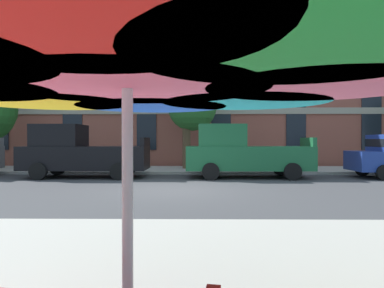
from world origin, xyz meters
name	(u,v)px	position (x,y,z in m)	size (l,w,h in m)	color
ground_plane	(173,190)	(0.00, 0.00, 0.00)	(120.00, 120.00, 0.00)	#424244
sidewalk_far	(182,170)	(0.00, 6.80, 0.06)	(56.00, 3.60, 0.12)	#B2ADA3
apartment_building	(187,74)	(0.00, 14.99, 6.40)	(42.09, 12.08, 12.80)	#934C3D
pickup_black	(80,153)	(-4.11, 3.70, 1.03)	(5.10, 2.12, 2.20)	black
pickup_green	(242,153)	(2.62, 3.70, 1.03)	(5.10, 2.12, 2.20)	#195933
street_tree_middle	(191,104)	(0.42, 7.07, 3.38)	(2.50, 2.50, 4.57)	brown
patio_umbrella	(127,45)	(0.37, -9.00, 2.07)	(3.28, 3.28, 2.37)	silver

